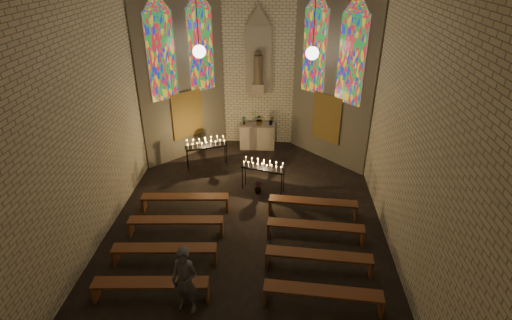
{
  "coord_description": "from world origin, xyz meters",
  "views": [
    {
      "loc": [
        0.89,
        -9.36,
        7.28
      ],
      "look_at": [
        0.24,
        0.7,
        1.92
      ],
      "focal_mm": 28.0,
      "sensor_mm": 36.0,
      "label": 1
    }
  ],
  "objects_px": {
    "votive_stand_right": "(263,166)",
    "visitor": "(185,281)",
    "aisle_flower_pot": "(258,187)",
    "votive_stand_left": "(206,144)",
    "altar": "(258,136)"
  },
  "relations": [
    {
      "from": "votive_stand_right",
      "to": "visitor",
      "type": "height_order",
      "value": "visitor"
    },
    {
      "from": "aisle_flower_pot",
      "to": "votive_stand_left",
      "type": "height_order",
      "value": "votive_stand_left"
    },
    {
      "from": "altar",
      "to": "votive_stand_left",
      "type": "height_order",
      "value": "votive_stand_left"
    },
    {
      "from": "aisle_flower_pot",
      "to": "votive_stand_left",
      "type": "xyz_separation_m",
      "value": [
        -2.0,
        1.65,
        0.75
      ]
    },
    {
      "from": "votive_stand_left",
      "to": "votive_stand_right",
      "type": "relative_size",
      "value": 1.04
    },
    {
      "from": "votive_stand_right",
      "to": "visitor",
      "type": "xyz_separation_m",
      "value": [
        -1.46,
        -5.16,
        -0.07
      ]
    },
    {
      "from": "aisle_flower_pot",
      "to": "visitor",
      "type": "height_order",
      "value": "visitor"
    },
    {
      "from": "votive_stand_left",
      "to": "visitor",
      "type": "relative_size",
      "value": 0.92
    },
    {
      "from": "votive_stand_left",
      "to": "visitor",
      "type": "distance_m",
      "value": 6.64
    },
    {
      "from": "votive_stand_left",
      "to": "votive_stand_right",
      "type": "distance_m",
      "value": 2.59
    },
    {
      "from": "altar",
      "to": "votive_stand_left",
      "type": "bearing_deg",
      "value": -133.73
    },
    {
      "from": "altar",
      "to": "votive_stand_right",
      "type": "distance_m",
      "value": 3.34
    },
    {
      "from": "aisle_flower_pot",
      "to": "votive_stand_right",
      "type": "relative_size",
      "value": 0.29
    },
    {
      "from": "altar",
      "to": "aisle_flower_pot",
      "type": "relative_size",
      "value": 3.21
    },
    {
      "from": "votive_stand_right",
      "to": "visitor",
      "type": "distance_m",
      "value": 5.36
    }
  ]
}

